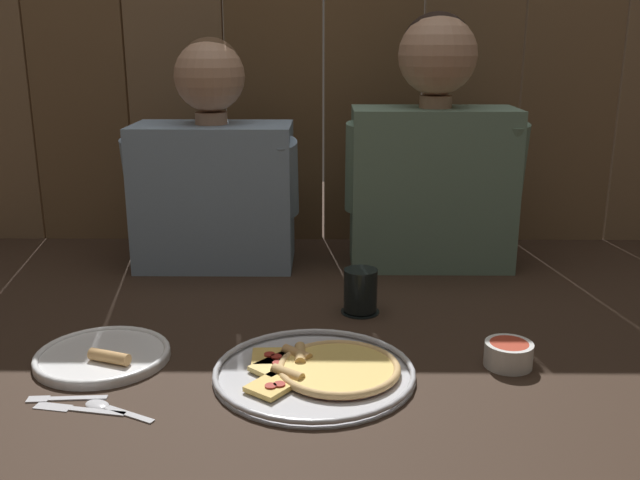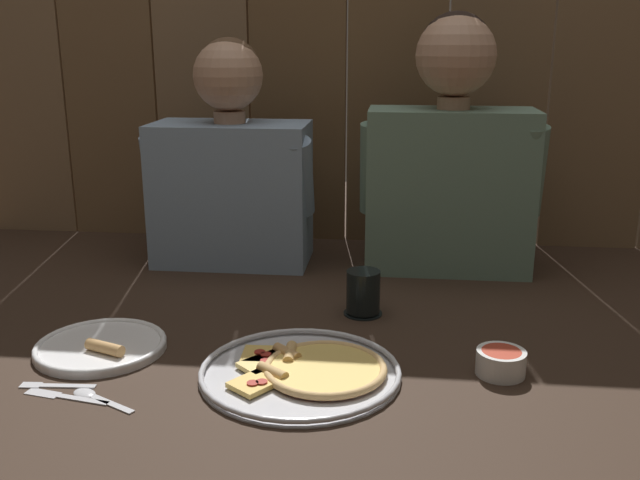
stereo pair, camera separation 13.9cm
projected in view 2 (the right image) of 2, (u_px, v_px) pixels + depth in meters
ground_plane at (316, 342)px, 1.38m from camera, size 3.20×3.20×0.00m
pizza_tray at (306, 370)px, 1.25m from camera, size 0.36×0.36×0.03m
dinner_plate at (101, 346)px, 1.34m from camera, size 0.25×0.25×0.03m
drinking_glass at (363, 293)px, 1.51m from camera, size 0.08×0.08×0.10m
dipping_bowl at (501, 361)px, 1.25m from camera, size 0.09×0.09×0.04m
table_fork at (54, 385)px, 1.21m from camera, size 0.13×0.03×0.01m
table_knife at (66, 396)px, 1.17m from camera, size 0.16×0.05×0.01m
table_spoon at (93, 395)px, 1.17m from camera, size 0.13×0.08×0.01m
diner_left at (231, 167)px, 1.82m from camera, size 0.43×0.22×0.58m
diner_right at (451, 153)px, 1.75m from camera, size 0.45×0.20×0.64m
wooden_backdrop_wall at (347, 43)px, 1.94m from camera, size 2.19×0.03×1.12m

